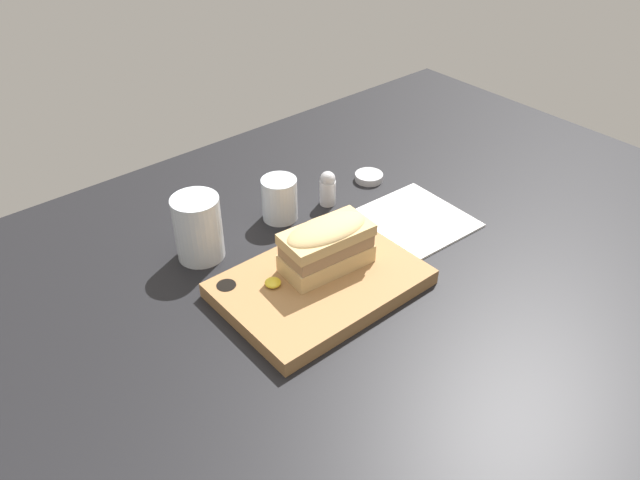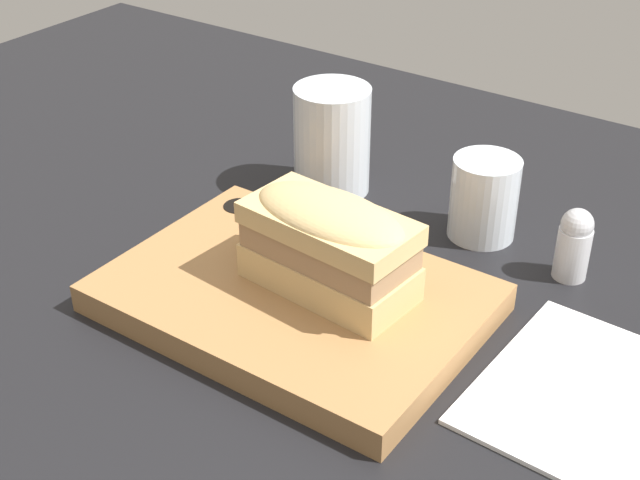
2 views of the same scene
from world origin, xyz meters
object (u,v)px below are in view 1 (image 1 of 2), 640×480
(serving_board, at_px, (320,283))
(wine_glass, at_px, (280,201))
(salt_shaker, at_px, (328,188))
(water_glass, at_px, (199,232))
(sandwich, at_px, (327,243))
(napkin, at_px, (415,219))
(condiment_dish, at_px, (369,177))

(serving_board, xyz_separation_m, wine_glass, (0.07, 0.20, 0.02))
(wine_glass, xyz_separation_m, salt_shaker, (0.10, -0.02, -0.00))
(serving_board, distance_m, water_glass, 0.22)
(sandwich, distance_m, napkin, 0.24)
(napkin, relative_size, condiment_dish, 3.37)
(salt_shaker, bearing_deg, serving_board, -133.46)
(sandwich, distance_m, condiment_dish, 0.32)
(salt_shaker, bearing_deg, napkin, -59.86)
(serving_board, bearing_deg, salt_shaker, 46.54)
(serving_board, relative_size, napkin, 1.61)
(wine_glass, relative_size, salt_shaker, 1.17)
(serving_board, height_order, wine_glass, wine_glass)
(sandwich, xyz_separation_m, condiment_dish, (0.26, 0.18, -0.06))
(wine_glass, height_order, napkin, wine_glass)
(water_glass, bearing_deg, serving_board, -64.18)
(sandwich, height_order, water_glass, water_glass)
(water_glass, height_order, napkin, water_glass)
(wine_glass, bearing_deg, water_glass, -178.20)
(sandwich, xyz_separation_m, water_glass, (-0.12, 0.18, -0.02))
(serving_board, relative_size, salt_shaker, 4.47)
(napkin, xyz_separation_m, condiment_dish, (0.03, 0.16, 0.00))
(sandwich, height_order, condiment_dish, sandwich)
(wine_glass, bearing_deg, salt_shaker, -11.58)
(salt_shaker, height_order, condiment_dish, salt_shaker)
(water_glass, relative_size, wine_glass, 1.41)
(sandwich, bearing_deg, condiment_dish, 34.02)
(water_glass, relative_size, salt_shaker, 1.64)
(salt_shaker, bearing_deg, sandwich, -131.18)
(sandwich, bearing_deg, serving_board, -150.71)
(serving_board, bearing_deg, water_glass, 115.82)
(sandwich, xyz_separation_m, salt_shaker, (0.14, 0.16, -0.03))
(water_glass, xyz_separation_m, salt_shaker, (0.26, -0.01, -0.01))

